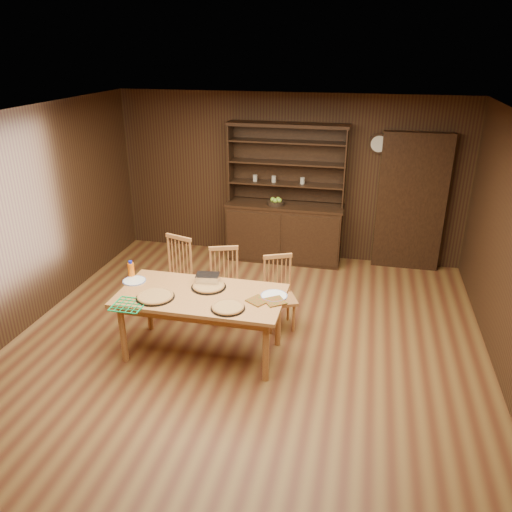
% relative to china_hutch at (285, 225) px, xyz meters
% --- Properties ---
extents(floor, '(6.00, 6.00, 0.00)m').
position_rel_china_hutch_xyz_m(floor, '(0.00, -2.75, -0.60)').
color(floor, brown).
rests_on(floor, ground).
extents(room_shell, '(6.00, 6.00, 6.00)m').
position_rel_china_hutch_xyz_m(room_shell, '(0.00, -2.75, 0.98)').
color(room_shell, beige).
rests_on(room_shell, floor).
extents(china_hutch, '(1.84, 0.52, 2.17)m').
position_rel_china_hutch_xyz_m(china_hutch, '(0.00, 0.00, 0.00)').
color(china_hutch, black).
rests_on(china_hutch, floor).
extents(doorway, '(1.00, 0.18, 2.10)m').
position_rel_china_hutch_xyz_m(doorway, '(1.90, 0.15, 0.45)').
color(doorway, black).
rests_on(doorway, floor).
extents(wall_clock, '(0.30, 0.05, 0.30)m').
position_rel_china_hutch_xyz_m(wall_clock, '(1.35, 0.20, 1.30)').
color(wall_clock, black).
rests_on(wall_clock, room_shell).
extents(dining_table, '(1.82, 0.91, 0.75)m').
position_rel_china_hutch_xyz_m(dining_table, '(-0.44, -2.86, 0.07)').
color(dining_table, '#BD8541').
rests_on(dining_table, floor).
extents(chair_left, '(0.52, 0.50, 1.01)m').
position_rel_china_hutch_xyz_m(chair_left, '(-1.08, -1.97, -0.06)').
color(chair_left, '#BE8341').
rests_on(chair_left, floor).
extents(chair_center, '(0.49, 0.48, 0.95)m').
position_rel_china_hutch_xyz_m(chair_center, '(-0.42, -2.02, -0.10)').
color(chair_center, '#BE8341').
rests_on(chair_center, floor).
extents(chair_right, '(0.49, 0.48, 0.92)m').
position_rel_china_hutch_xyz_m(chair_right, '(0.28, -2.06, -0.11)').
color(chair_right, '#BE8341').
rests_on(chair_right, floor).
extents(pizza_left, '(0.42, 0.42, 0.04)m').
position_rel_china_hutch_xyz_m(pizza_left, '(-0.89, -3.05, 0.17)').
color(pizza_left, black).
rests_on(pizza_left, dining_table).
extents(pizza_right, '(0.36, 0.36, 0.04)m').
position_rel_china_hutch_xyz_m(pizza_right, '(-0.06, -3.11, 0.17)').
color(pizza_right, black).
rests_on(pizza_right, dining_table).
extents(pizza_center, '(0.39, 0.39, 0.04)m').
position_rel_china_hutch_xyz_m(pizza_center, '(-0.40, -2.69, 0.17)').
color(pizza_center, black).
rests_on(pizza_center, dining_table).
extents(cooling_rack, '(0.40, 0.40, 0.01)m').
position_rel_china_hutch_xyz_m(cooling_rack, '(-1.09, -3.27, 0.16)').
color(cooling_rack, '#0DB056').
rests_on(cooling_rack, dining_table).
extents(plate_left, '(0.27, 0.27, 0.02)m').
position_rel_china_hutch_xyz_m(plate_left, '(-1.28, -2.73, 0.16)').
color(plate_left, white).
rests_on(plate_left, dining_table).
extents(plate_right, '(0.29, 0.29, 0.02)m').
position_rel_china_hutch_xyz_m(plate_right, '(0.35, -2.74, 0.16)').
color(plate_right, white).
rests_on(plate_right, dining_table).
extents(foil_dish, '(0.29, 0.22, 0.10)m').
position_rel_china_hutch_xyz_m(foil_dish, '(-0.45, -2.58, 0.21)').
color(foil_dish, white).
rests_on(foil_dish, dining_table).
extents(juice_bottle, '(0.07, 0.07, 0.20)m').
position_rel_china_hutch_xyz_m(juice_bottle, '(-1.37, -2.62, 0.25)').
color(juice_bottle, orange).
rests_on(juice_bottle, dining_table).
extents(pot_holder_a, '(0.28, 0.28, 0.02)m').
position_rel_china_hutch_xyz_m(pot_holder_a, '(0.38, -2.86, 0.16)').
color(pot_holder_a, '#B42214').
rests_on(pot_holder_a, dining_table).
extents(pot_holder_b, '(0.27, 0.27, 0.01)m').
position_rel_china_hutch_xyz_m(pot_holder_b, '(0.21, -2.88, 0.16)').
color(pot_holder_b, '#B42214').
rests_on(pot_holder_b, dining_table).
extents(fruit_bowl, '(0.27, 0.27, 0.12)m').
position_rel_china_hutch_xyz_m(fruit_bowl, '(-0.13, -0.07, 0.39)').
color(fruit_bowl, black).
rests_on(fruit_bowl, china_hutch).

